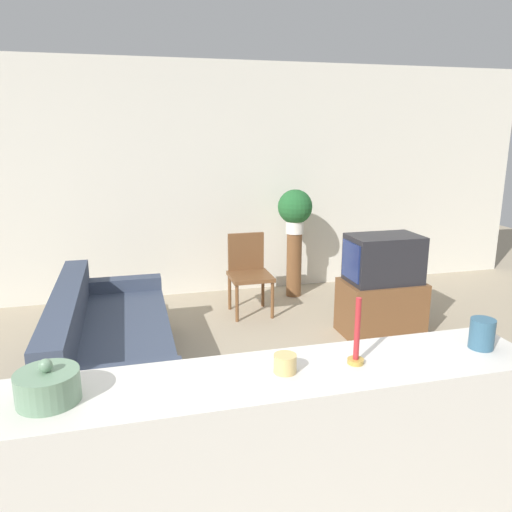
{
  "coord_description": "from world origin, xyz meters",
  "views": [
    {
      "loc": [
        -0.53,
        -2.41,
        1.93
      ],
      "look_at": [
        0.54,
        1.73,
        0.85
      ],
      "focal_mm": 35.0,
      "sensor_mm": 36.0,
      "label": 1
    }
  ],
  "objects_px": {
    "decorative_bowl": "(48,386)",
    "wooden_chair": "(249,270)",
    "couch": "(110,349)",
    "potted_plant": "(295,209)",
    "television": "(383,259)"
  },
  "relations": [
    {
      "from": "couch",
      "to": "television",
      "type": "height_order",
      "value": "television"
    },
    {
      "from": "wooden_chair",
      "to": "decorative_bowl",
      "type": "xyz_separation_m",
      "value": [
        -1.54,
        -3.26,
        0.56
      ]
    },
    {
      "from": "television",
      "to": "potted_plant",
      "type": "height_order",
      "value": "potted_plant"
    },
    {
      "from": "potted_plant",
      "to": "television",
      "type": "bearing_deg",
      "value": -71.84
    },
    {
      "from": "wooden_chair",
      "to": "potted_plant",
      "type": "bearing_deg",
      "value": 31.52
    },
    {
      "from": "couch",
      "to": "television",
      "type": "bearing_deg",
      "value": 7.53
    },
    {
      "from": "potted_plant",
      "to": "decorative_bowl",
      "type": "relative_size",
      "value": 2.25
    },
    {
      "from": "television",
      "to": "wooden_chair",
      "type": "distance_m",
      "value": 1.45
    },
    {
      "from": "decorative_bowl",
      "to": "wooden_chair",
      "type": "bearing_deg",
      "value": 64.76
    },
    {
      "from": "decorative_bowl",
      "to": "couch",
      "type": "bearing_deg",
      "value": 86.76
    },
    {
      "from": "wooden_chair",
      "to": "potted_plant",
      "type": "height_order",
      "value": "potted_plant"
    },
    {
      "from": "couch",
      "to": "potted_plant",
      "type": "bearing_deg",
      "value": 38.5
    },
    {
      "from": "decorative_bowl",
      "to": "potted_plant",
      "type": "bearing_deg",
      "value": 59.13
    },
    {
      "from": "television",
      "to": "decorative_bowl",
      "type": "distance_m",
      "value": 3.52
    },
    {
      "from": "television",
      "to": "decorative_bowl",
      "type": "relative_size",
      "value": 2.97
    }
  ]
}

